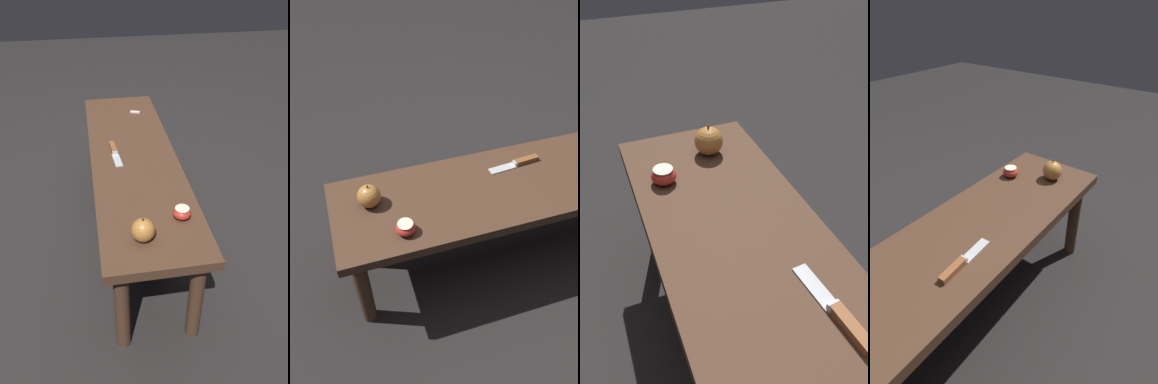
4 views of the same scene
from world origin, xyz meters
The scene contains 5 objects.
ground_plane centered at (0.00, 0.00, 0.00)m, with size 8.00×8.00×0.00m, color black.
wooden_bench centered at (0.00, 0.00, 0.39)m, with size 1.40×0.39×0.45m.
knife centered at (0.05, 0.08, 0.46)m, with size 0.21×0.05×0.02m.
apple_whole centered at (-0.55, 0.05, 0.49)m, with size 0.08×0.08×0.09m.
apple_cut centered at (-0.46, -0.11, 0.47)m, with size 0.07×0.07×0.04m.
Camera 4 is at (0.45, 0.58, 1.12)m, focal length 28.00 mm.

